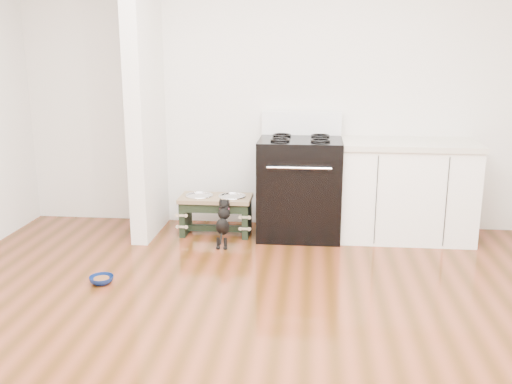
% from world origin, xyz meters
% --- Properties ---
extents(ground, '(5.00, 5.00, 0.00)m').
position_xyz_m(ground, '(0.00, 0.00, 0.00)').
color(ground, '#43240C').
rests_on(ground, ground).
extents(room_shell, '(5.00, 5.00, 5.00)m').
position_xyz_m(room_shell, '(0.00, 0.00, 1.62)').
color(room_shell, silver).
rests_on(room_shell, ground).
extents(partition_wall, '(0.15, 0.80, 2.70)m').
position_xyz_m(partition_wall, '(-1.18, 2.10, 1.35)').
color(partition_wall, silver).
rests_on(partition_wall, ground).
extents(oven_range, '(0.76, 0.69, 1.14)m').
position_xyz_m(oven_range, '(0.25, 2.16, 0.48)').
color(oven_range, black).
rests_on(oven_range, ground).
extents(cabinet_run, '(1.24, 0.64, 0.91)m').
position_xyz_m(cabinet_run, '(1.23, 2.18, 0.45)').
color(cabinet_run, white).
rests_on(cabinet_run, ground).
extents(dog_feeder, '(0.68, 0.36, 0.38)m').
position_xyz_m(dog_feeder, '(-0.54, 2.09, 0.26)').
color(dog_feeder, black).
rests_on(dog_feeder, ground).
extents(puppy, '(0.12, 0.35, 0.41)m').
position_xyz_m(puppy, '(-0.42, 1.78, 0.23)').
color(puppy, black).
rests_on(puppy, ground).
extents(floor_bowl, '(0.23, 0.23, 0.06)m').
position_xyz_m(floor_bowl, '(-1.20, 0.83, 0.03)').
color(floor_bowl, '#0B1D53').
rests_on(floor_bowl, ground).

